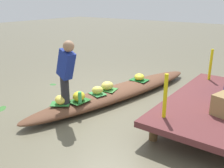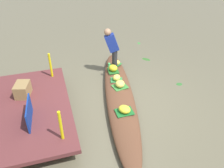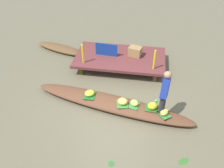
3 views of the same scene
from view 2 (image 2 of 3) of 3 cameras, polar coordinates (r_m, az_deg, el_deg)
The scene contains 22 objects.
canal_water at distance 6.43m, azimuth 1.87°, elevation -4.36°, with size 40.00×40.00×0.00m, color #615B46.
dock_platform at distance 5.99m, azimuth -18.58°, elevation -5.55°, with size 3.20×1.80×0.41m.
vendor_boat at distance 6.35m, azimuth 1.90°, elevation -3.46°, with size 4.89×0.73×0.26m, color brown.
leaf_mat_0 at distance 7.56m, azimuth 0.89°, elevation 4.61°, with size 0.36×0.25×0.01m, color #307D36.
banana_bunch_0 at distance 7.52m, azimuth 0.90°, elevation 5.15°, with size 0.26×0.19×0.17m, color #F4DD53.
leaf_mat_1 at distance 5.75m, azimuth 2.96°, elevation -6.58°, with size 0.42×0.32×0.01m, color #1A6428.
banana_bunch_1 at distance 5.70m, azimuth 2.98°, elevation -6.00°, with size 0.30×0.25×0.16m, color yellow.
leaf_mat_2 at distance 6.56m, azimuth 1.90°, elevation -0.60°, with size 0.39×0.33×0.01m, color #377F36.
banana_bunch_2 at distance 6.51m, azimuth 1.91°, elevation 0.05°, with size 0.28×0.25×0.18m, color #E6D358.
leaf_mat_3 at distance 7.25m, azimuth 0.26°, elevation 3.18°, with size 0.39×0.31×0.01m, color #236325.
banana_bunch_3 at distance 7.20m, azimuth 0.26°, elevation 3.82°, with size 0.28×0.24×0.19m, color yellow.
leaf_mat_4 at distance 6.82m, azimuth 1.08°, elevation 0.96°, with size 0.33×0.27×0.01m, color #348643.
banana_bunch_4 at distance 6.78m, azimuth 1.09°, elevation 1.53°, with size 0.24×0.20×0.16m, color #E6DE55.
vendor_person at distance 7.15m, azimuth -0.00°, elevation 9.02°, with size 0.26×0.46×1.23m.
water_bottle at distance 7.23m, azimuth -0.67°, elevation 4.12°, with size 0.07×0.07×0.23m, color #44BD62.
market_banner at distance 5.43m, azimuth -19.05°, elevation -6.48°, with size 0.79×0.03×0.47m, color navy.
railing_post_west at distance 4.79m, azimuth -12.05°, elevation -9.61°, with size 0.06×0.06×0.70m, color yellow.
railing_post_east at distance 6.74m, azimuth -14.36°, elevation 4.31°, with size 0.06×0.06×0.70m, color yellow.
produce_crate at distance 6.30m, azimuth -20.43°, elevation -1.26°, with size 0.44×0.32×0.33m, color olive.
drifting_plant_0 at distance 9.64m, azimuth 6.40°, elevation 9.60°, with size 0.17×0.11×0.01m, color #388C39.
drifting_plant_1 at distance 7.38m, azimuth 15.65°, elevation -0.01°, with size 0.19×0.15×0.01m, color #2E682C.
drifting_plant_2 at distance 8.49m, azimuth 8.08°, elevation 5.83°, with size 0.31×0.16×0.01m, color #316727.
Camera 2 is at (-4.73, 1.62, 4.04)m, focal length 38.58 mm.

